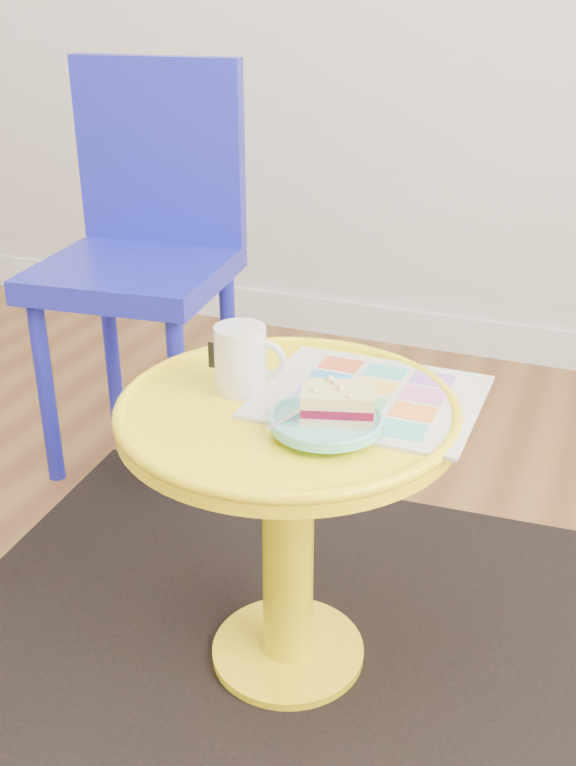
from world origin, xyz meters
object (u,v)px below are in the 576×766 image
at_px(newspaper, 369,397).
at_px(mug, 242,357).
at_px(plate, 326,422).
at_px(side_table, 288,485).
at_px(chair, 146,240).

bearing_deg(newspaper, mug, -166.53).
bearing_deg(newspaper, plate, -100.84).
bearing_deg(plate, newspaper, 78.83).
bearing_deg(side_table, newspaper, 34.62).
height_order(side_table, newspaper, newspaper).
relative_size(chair, plate, 5.70).
xyz_separation_m(side_table, newspaper, (0.11, 0.07, 0.14)).
relative_size(newspaper, mug, 2.88).
bearing_deg(side_table, plate, -34.20).
distance_m(side_table, mug, 0.22).
bearing_deg(newspaper, chair, 143.43).
xyz_separation_m(side_table, plate, (0.08, -0.06, 0.16)).
distance_m(newspaper, mug, 0.21).
height_order(side_table, chair, chair).
distance_m(side_table, plate, 0.19).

